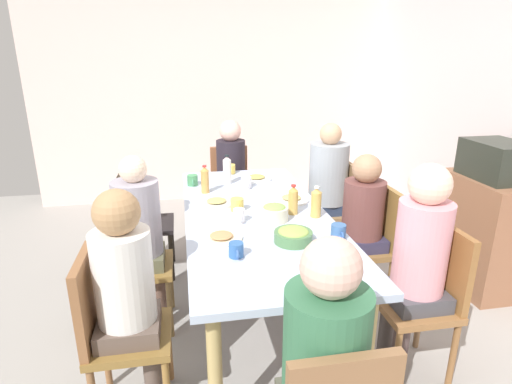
# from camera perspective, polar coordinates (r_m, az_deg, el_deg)

# --- Properties ---
(ground_plane) EXTENTS (6.30, 6.30, 0.00)m
(ground_plane) POSITION_cam_1_polar(r_m,az_deg,el_deg) (3.15, 0.00, -16.17)
(ground_plane) COLOR #989590
(wall_left) EXTENTS (0.12, 4.42, 2.60)m
(wall_left) POSITION_cam_1_polar(r_m,az_deg,el_deg) (5.28, -5.35, 13.03)
(wall_left) COLOR beige
(wall_left) RESTS_ON ground_plane
(dining_table) EXTENTS (2.19, 0.95, 0.77)m
(dining_table) POSITION_cam_1_polar(r_m,az_deg,el_deg) (2.81, 0.00, -4.40)
(dining_table) COLOR #AEBDD8
(dining_table) RESTS_ON ground_plane
(chair_0) EXTENTS (0.40, 0.40, 0.90)m
(chair_0) POSITION_cam_1_polar(r_m,az_deg,el_deg) (4.25, -3.56, 0.90)
(chair_0) COLOR olive
(chair_0) RESTS_ON ground_plane
(person_0) EXTENTS (0.30, 0.30, 1.20)m
(person_0) POSITION_cam_1_polar(r_m,az_deg,el_deg) (4.10, -3.46, 3.25)
(person_0) COLOR #363746
(person_0) RESTS_ON ground_plane
(chair_1) EXTENTS (0.40, 0.40, 0.90)m
(chair_1) POSITION_cam_1_polar(r_m,az_deg,el_deg) (3.14, 15.61, -6.27)
(chair_1) COLOR brown
(chair_1) RESTS_ON ground_plane
(person_1) EXTENTS (0.30, 0.30, 1.15)m
(person_1) POSITION_cam_1_polar(r_m,az_deg,el_deg) (3.03, 14.33, -3.39)
(person_1) COLOR #343A49
(person_1) RESTS_ON ground_plane
(chair_2) EXTENTS (0.40, 0.40, 0.90)m
(chair_2) POSITION_cam_1_polar(r_m,az_deg,el_deg) (2.25, -19.23, -17.16)
(chair_2) COLOR olive
(chair_2) RESTS_ON ground_plane
(person_2) EXTENTS (0.30, 0.30, 1.22)m
(person_2) POSITION_cam_1_polar(r_m,az_deg,el_deg) (2.12, -17.38, -12.30)
(person_2) COLOR #524C3F
(person_2) RESTS_ON ground_plane
(chair_3) EXTENTS (0.40, 0.40, 0.90)m
(chair_3) POSITION_cam_1_polar(r_m,az_deg,el_deg) (2.58, 22.67, -12.74)
(chair_3) COLOR olive
(chair_3) RESTS_ON ground_plane
(person_3) EXTENTS (0.30, 0.30, 1.27)m
(person_3) POSITION_cam_1_polar(r_m,az_deg,el_deg) (2.42, 21.57, -8.11)
(person_3) COLOR #493938
(person_3) RESTS_ON ground_plane
(chair_4) EXTENTS (0.40, 0.40, 0.90)m
(chair_4) POSITION_cam_1_polar(r_m,az_deg,el_deg) (3.76, 10.89, -1.78)
(chair_4) COLOR olive
(chair_4) RESTS_ON ground_plane
(person_4) EXTENTS (0.34, 0.34, 1.25)m
(person_4) POSITION_cam_1_polar(r_m,az_deg,el_deg) (3.65, 9.81, 1.67)
(person_4) COLOR #2D3C52
(person_4) RESTS_ON ground_plane
(chair_5) EXTENTS (0.40, 0.40, 0.90)m
(chair_5) POSITION_cam_1_polar(r_m,az_deg,el_deg) (3.54, -15.93, -3.44)
(chair_5) COLOR black
(chair_5) RESTS_ON ground_plane
(chair_6) EXTENTS (0.40, 0.40, 0.90)m
(chair_6) POSITION_cam_1_polar(r_m,az_deg,el_deg) (2.88, -17.18, -8.77)
(chair_6) COLOR olive
(chair_6) RESTS_ON ground_plane
(person_6) EXTENTS (0.30, 0.30, 1.20)m
(person_6) POSITION_cam_1_polar(r_m,az_deg,el_deg) (2.78, -15.71, -4.97)
(person_6) COLOR brown
(person_6) RESTS_ON ground_plane
(person_7) EXTENTS (0.31, 0.31, 1.22)m
(person_7) POSITION_cam_1_polar(r_m,az_deg,el_deg) (1.63, 9.39, -21.86)
(person_7) COLOR brown
(person_7) RESTS_ON ground_plane
(plate_0) EXTENTS (0.25, 0.25, 0.04)m
(plate_0) POSITION_cam_1_polar(r_m,az_deg,el_deg) (3.02, 4.92, -0.97)
(plate_0) COLOR white
(plate_0) RESTS_ON dining_table
(plate_1) EXTENTS (0.26, 0.26, 0.04)m
(plate_1) POSITION_cam_1_polar(r_m,az_deg,el_deg) (3.52, 0.09, 1.93)
(plate_1) COLOR white
(plate_1) RESTS_ON dining_table
(plate_2) EXTENTS (0.25, 0.25, 0.04)m
(plate_2) POSITION_cam_1_polar(r_m,az_deg,el_deg) (2.95, -5.47, -1.43)
(plate_2) COLOR silver
(plate_2) RESTS_ON dining_table
(plate_3) EXTENTS (0.24, 0.24, 0.04)m
(plate_3) POSITION_cam_1_polar(r_m,az_deg,el_deg) (2.40, -4.80, -6.28)
(plate_3) COLOR beige
(plate_3) RESTS_ON dining_table
(bowl_0) EXTENTS (0.18, 0.18, 0.11)m
(bowl_0) POSITION_cam_1_polar(r_m,az_deg,el_deg) (2.65, 2.56, -2.82)
(bowl_0) COLOR beige
(bowl_0) RESTS_ON dining_table
(bowl_1) EXTENTS (0.22, 0.22, 0.08)m
(bowl_1) POSITION_cam_1_polar(r_m,az_deg,el_deg) (2.36, 5.18, -5.98)
(bowl_1) COLOR #4A7747
(bowl_1) RESTS_ON dining_table
(cup_0) EXTENTS (0.12, 0.08, 0.09)m
(cup_0) POSITION_cam_1_polar(r_m,az_deg,el_deg) (3.40, -8.77, 1.61)
(cup_0) COLOR #48915A
(cup_0) RESTS_ON dining_table
(cup_1) EXTENTS (0.11, 0.08, 0.08)m
(cup_1) POSITION_cam_1_polar(r_m,az_deg,el_deg) (2.19, -2.76, -8.01)
(cup_1) COLOR #305D9E
(cup_1) RESTS_ON dining_table
(cup_2) EXTENTS (0.12, 0.08, 0.09)m
(cup_2) POSITION_cam_1_polar(r_m,az_deg,el_deg) (3.29, -1.35, 1.34)
(cup_2) COLOR white
(cup_2) RESTS_ON dining_table
(cup_3) EXTENTS (0.12, 0.09, 0.08)m
(cup_3) POSITION_cam_1_polar(r_m,az_deg,el_deg) (3.71, -3.56, 3.19)
(cup_3) COLOR #E1C155
(cup_3) RESTS_ON dining_table
(cup_4) EXTENTS (0.11, 0.07, 0.09)m
(cup_4) POSITION_cam_1_polar(r_m,az_deg,el_deg) (2.62, -2.36, -3.29)
(cup_4) COLOR white
(cup_4) RESTS_ON dining_table
(cup_5) EXTENTS (0.13, 0.09, 0.09)m
(cup_5) POSITION_cam_1_polar(r_m,az_deg,el_deg) (2.81, -2.63, -1.76)
(cup_5) COLOR #E2C455
(cup_5) RESTS_ON dining_table
(cup_6) EXTENTS (0.12, 0.09, 0.09)m
(cup_6) POSITION_cam_1_polar(r_m,az_deg,el_deg) (2.43, 11.34, -5.46)
(cup_6) COLOR #396096
(cup_6) RESTS_ON dining_table
(bottle_0) EXTENTS (0.06, 0.06, 0.22)m
(bottle_0) POSITION_cam_1_polar(r_m,az_deg,el_deg) (3.19, -7.08, 1.67)
(bottle_0) COLOR tan
(bottle_0) RESTS_ON dining_table
(bottle_1) EXTENTS (0.07, 0.07, 0.21)m
(bottle_1) POSITION_cam_1_polar(r_m,az_deg,el_deg) (2.71, 8.32, -1.46)
(bottle_1) COLOR tan
(bottle_1) RESTS_ON dining_table
(bottle_2) EXTENTS (0.07, 0.07, 0.20)m
(bottle_2) POSITION_cam_1_polar(r_m,az_deg,el_deg) (2.75, 5.17, -1.16)
(bottle_2) COLOR tan
(bottle_2) RESTS_ON dining_table
(bottle_3) EXTENTS (0.07, 0.07, 0.24)m
(bottle_3) POSITION_cam_1_polar(r_m,az_deg,el_deg) (3.40, -4.02, 3.03)
(bottle_3) COLOR silver
(bottle_3) RESTS_ON dining_table
(side_cabinet) EXTENTS (0.70, 0.44, 0.90)m
(side_cabinet) POSITION_cam_1_polar(r_m,az_deg,el_deg) (3.74, 29.02, -4.97)
(side_cabinet) COLOR brown
(side_cabinet) RESTS_ON ground_plane
(microwave) EXTENTS (0.48, 0.36, 0.28)m
(microwave) POSITION_cam_1_polar(r_m,az_deg,el_deg) (3.57, 30.47, 3.79)
(microwave) COLOR #252B23
(microwave) RESTS_ON side_cabinet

